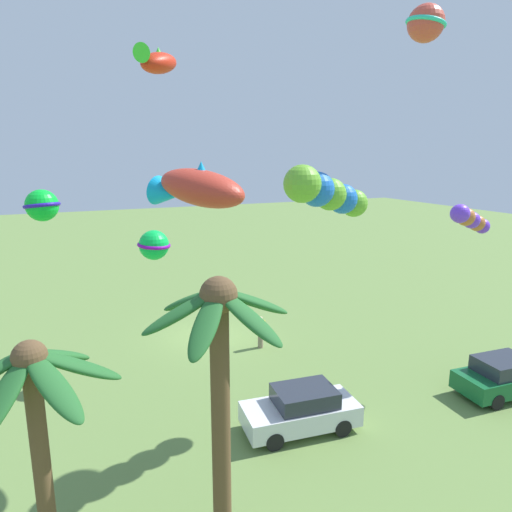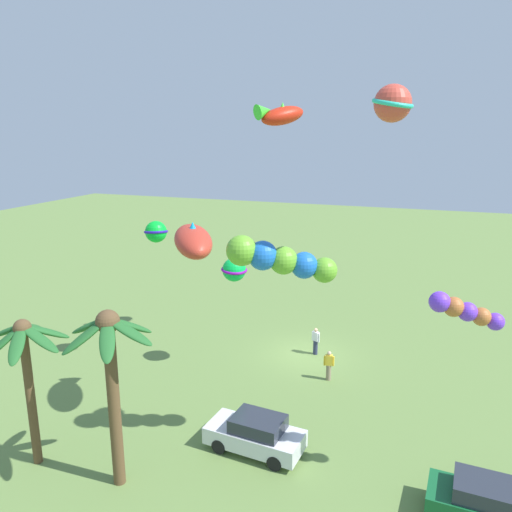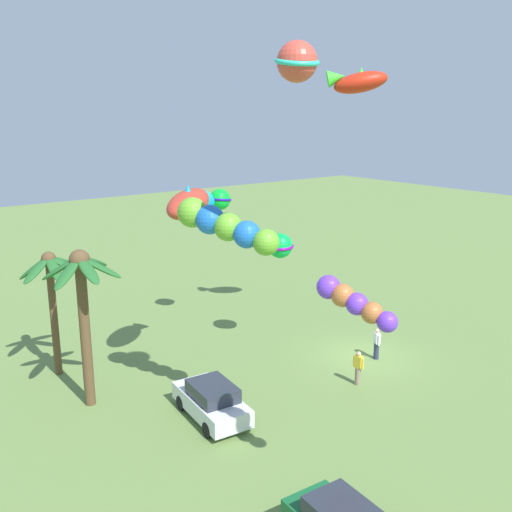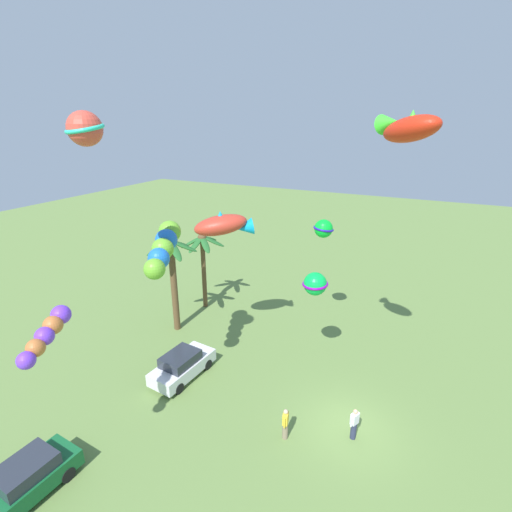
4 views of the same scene
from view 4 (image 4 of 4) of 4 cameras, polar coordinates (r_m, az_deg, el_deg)
The scene contains 14 objects.
ground_plane at distance 19.82m, azimuth 13.98°, elevation -24.18°, with size 120.00×120.00×0.00m, color olive.
palm_tree_0 at distance 24.91m, azimuth -12.66°, elevation -1.03°, with size 3.41×3.09×6.70m.
palm_tree_1 at distance 27.85m, azimuth -8.12°, elevation 0.69°, with size 3.32×3.12×5.91m.
parked_car_0 at distance 18.74m, azimuth -31.84°, elevation -27.12°, with size 4.01×1.97×1.51m.
parked_car_1 at distance 22.14m, azimuth -11.21°, elevation -16.01°, with size 4.05×2.08×1.51m.
spectator_0 at distance 18.41m, azimuth 4.51°, elevation -24.18°, with size 0.54×0.29×1.59m.
spectator_1 at distance 18.88m, azimuth 14.76°, elevation -23.54°, with size 0.50×0.37×1.59m.
kite_tube_0 at distance 18.18m, azimuth -13.93°, elevation 1.41°, with size 3.80×2.30×1.83m.
kite_tube_1 at distance 14.76m, azimuth -29.34°, elevation -10.25°, with size 2.41×1.13×1.28m.
kite_ball_2 at distance 14.58m, azimuth -24.70°, elevation 17.26°, with size 1.71×1.71×1.19m.
kite_fish_3 at distance 16.24m, azimuth 22.17°, elevation 17.69°, with size 2.75×3.02×1.43m.
kite_ball_4 at distance 19.85m, azimuth 9.03°, elevation -4.22°, with size 1.87×1.86×1.23m.
kite_ball_5 at distance 23.07m, azimuth 10.28°, elevation 4.14°, with size 1.70×1.70×1.13m.
kite_fish_6 at distance 20.65m, azimuth -4.90°, elevation 4.73°, with size 2.98×3.47×1.54m.
Camera 4 is at (-14.25, -2.04, 13.62)m, focal length 26.18 mm.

